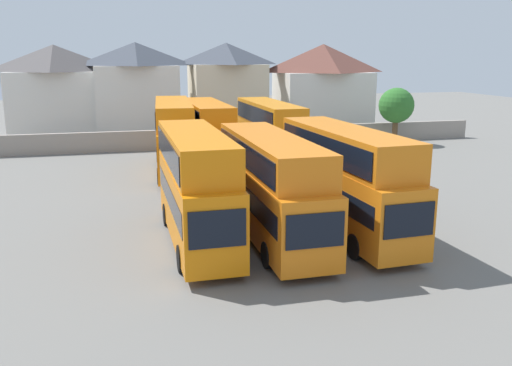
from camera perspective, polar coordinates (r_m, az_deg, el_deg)
ground at (r=42.35m, az=-4.93°, el=1.92°), size 140.00×140.00×0.00m
depot_boundary_wall at (r=49.82m, az=-6.41°, el=4.67°), size 56.00×0.50×1.80m
bus_1 at (r=24.21m, az=-6.36°, el=0.09°), size 2.58×10.14×5.08m
bus_2 at (r=24.85m, az=1.62°, el=0.14°), size 2.74×11.32×4.78m
bus_3 at (r=25.99m, az=9.40°, el=0.84°), size 3.05×10.99×5.02m
bus_4 at (r=39.44m, az=-8.67°, el=5.25°), size 3.23×11.47×5.16m
bus_5 at (r=39.38m, az=-5.17°, el=5.26°), size 2.68×10.16×5.07m
bus_6 at (r=40.46m, az=1.48°, el=5.44°), size 2.69×11.20×4.96m
house_terrace_left at (r=57.15m, az=-20.30°, el=8.95°), size 9.20×6.53×9.35m
house_terrace_centre at (r=56.29m, az=-12.45°, el=9.53°), size 8.39×6.64×9.61m
house_terrace_right at (r=57.68m, az=-3.11°, el=9.90°), size 7.72×7.49×9.60m
house_terrace_far_right at (r=60.67m, az=7.04°, el=9.97°), size 10.12×7.12×9.52m
tree_left_of_lot at (r=53.53m, az=14.61°, el=7.89°), size 3.34×3.34×5.36m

